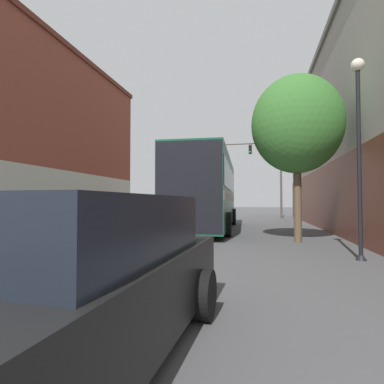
# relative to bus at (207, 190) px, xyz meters

# --- Properties ---
(lane_center_line) EXTENTS (0.14, 42.49, 0.01)m
(lane_center_line) POSITION_rel_bus_xyz_m (-1.64, -0.00, -2.04)
(lane_center_line) COLOR silver
(lane_center_line) RESTS_ON ground_plane
(building_left_brick) EXTENTS (6.34, 18.56, 10.64)m
(building_left_brick) POSITION_rel_bus_xyz_m (-11.16, -0.69, 3.39)
(building_left_brick) COLOR brown
(building_left_brick) RESTS_ON ground_plane
(bus) EXTENTS (3.17, 10.38, 3.65)m
(bus) POSITION_rel_bus_xyz_m (0.00, 0.00, 0.00)
(bus) COLOR #145133
(bus) RESTS_ON ground_plane
(hatchback_foreground) EXTENTS (2.29, 4.59, 1.48)m
(hatchback_foreground) POSITION_rel_bus_xyz_m (1.00, -12.98, -1.34)
(hatchback_foreground) COLOR black
(hatchback_foreground) RESTS_ON ground_plane
(parked_car_left_near) EXTENTS (2.37, 4.45, 1.31)m
(parked_car_left_near) POSITION_rel_bus_xyz_m (-5.73, 16.29, -1.41)
(parked_car_left_near) COLOR orange
(parked_car_left_near) RESTS_ON ground_plane
(parked_car_left_mid) EXTENTS (2.47, 4.34, 1.34)m
(parked_car_left_mid) POSITION_rel_bus_xyz_m (-5.41, 4.25, -1.41)
(parked_car_left_mid) COLOR orange
(parked_car_left_mid) RESTS_ON ground_plane
(traffic_signal_gantry) EXTENTS (8.64, 0.36, 6.82)m
(traffic_signal_gantry) POSITION_rel_bus_xyz_m (1.65, 11.23, 3.05)
(traffic_signal_gantry) COLOR #514C47
(traffic_signal_gantry) RESTS_ON ground_plane
(street_lamp) EXTENTS (0.32, 0.32, 4.96)m
(street_lamp) POSITION_rel_bus_xyz_m (5.07, -7.25, 0.82)
(street_lamp) COLOR black
(street_lamp) RESTS_ON ground_plane
(street_tree_near) EXTENTS (3.18, 2.86, 5.92)m
(street_tree_near) POSITION_rel_bus_xyz_m (3.99, -4.15, 2.12)
(street_tree_near) COLOR brown
(street_tree_near) RESTS_ON ground_plane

